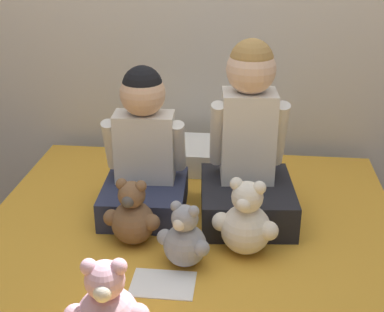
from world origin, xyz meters
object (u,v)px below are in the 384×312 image
(teddy_bear_held_by_left_child, at_px, (133,216))
(teddy_bear_held_by_right_child, at_px, (246,222))
(pillow_at_headboard, at_px, (203,155))
(teddy_bear_at_foot_of_bed, at_px, (107,310))
(child_on_right, at_px, (248,151))
(teddy_bear_between_children, at_px, (185,239))
(bed, at_px, (185,311))
(child_on_left, at_px, (144,155))
(sign_card, at_px, (163,284))

(teddy_bear_held_by_left_child, distance_m, teddy_bear_held_by_right_child, 0.41)
(pillow_at_headboard, bearing_deg, teddy_bear_at_foot_of_bed, -97.58)
(child_on_right, xyz_separation_m, teddy_bear_between_children, (-0.20, -0.37, -0.18))
(child_on_right, relative_size, teddy_bear_between_children, 2.97)
(teddy_bear_held_by_right_child, height_order, pillow_at_headboard, teddy_bear_held_by_right_child)
(teddy_bear_between_children, height_order, pillow_at_headboard, teddy_bear_between_children)
(teddy_bear_held_by_left_child, bearing_deg, teddy_bear_between_children, -23.11)
(teddy_bear_held_by_left_child, distance_m, pillow_at_headboard, 0.71)
(bed, bearing_deg, child_on_right, 57.85)
(teddy_bear_at_foot_of_bed, bearing_deg, pillow_at_headboard, 75.48)
(child_on_right, xyz_separation_m, teddy_bear_held_by_right_child, (0.00, -0.27, -0.16))
(teddy_bear_held_by_left_child, xyz_separation_m, teddy_bear_at_foot_of_bed, (0.04, -0.52, 0.01))
(child_on_left, bearing_deg, teddy_bear_at_foot_of_bed, -89.82)
(bed, distance_m, sign_card, 0.30)
(bed, xyz_separation_m, teddy_bear_held_by_left_child, (-0.20, 0.08, 0.35))
(child_on_left, xyz_separation_m, teddy_bear_held_by_left_child, (0.00, -0.25, -0.13))
(child_on_left, xyz_separation_m, sign_card, (0.15, -0.49, -0.24))
(pillow_at_headboard, bearing_deg, teddy_bear_between_children, -89.54)
(pillow_at_headboard, bearing_deg, bed, -90.00)
(child_on_right, height_order, sign_card, child_on_right)
(child_on_left, relative_size, teddy_bear_held_by_left_child, 2.33)
(pillow_at_headboard, bearing_deg, child_on_right, -64.05)
(child_on_right, distance_m, pillow_at_headboard, 0.53)
(child_on_left, height_order, pillow_at_headboard, child_on_left)
(teddy_bear_held_by_left_child, relative_size, teddy_bear_held_by_right_child, 0.89)
(pillow_at_headboard, bearing_deg, sign_card, -93.17)
(bed, bearing_deg, teddy_bear_between_children, -80.46)
(child_on_left, height_order, teddy_bear_at_foot_of_bed, child_on_left)
(teddy_bear_between_children, bearing_deg, sign_card, -92.66)
(bed, bearing_deg, sign_card, -107.58)
(child_on_right, xyz_separation_m, pillow_at_headboard, (-0.21, 0.43, -0.22))
(child_on_right, relative_size, teddy_bear_held_by_right_child, 2.46)
(teddy_bear_held_by_right_child, bearing_deg, teddy_bear_at_foot_of_bed, -112.51)
(child_on_right, relative_size, pillow_at_headboard, 1.31)
(bed, relative_size, child_on_left, 3.17)
(child_on_left, bearing_deg, teddy_bear_between_children, -63.66)
(child_on_right, xyz_separation_m, teddy_bear_held_by_left_child, (-0.41, -0.25, -0.17))
(child_on_right, relative_size, teddy_bear_held_by_left_child, 2.76)
(bed, xyz_separation_m, sign_card, (-0.05, -0.16, 0.24))
(teddy_bear_between_children, bearing_deg, child_on_left, 141.45)
(bed, height_order, teddy_bear_at_foot_of_bed, teddy_bear_at_foot_of_bed)
(child_on_right, relative_size, sign_card, 3.35)
(sign_card, bearing_deg, teddy_bear_held_by_left_child, 121.54)
(child_on_right, bearing_deg, bed, -127.81)
(teddy_bear_held_by_right_child, xyz_separation_m, sign_card, (-0.26, -0.22, -0.12))
(sign_card, bearing_deg, teddy_bear_at_foot_of_bed, -111.49)
(teddy_bear_between_children, bearing_deg, teddy_bear_at_foot_of_bed, -90.27)
(teddy_bear_between_children, distance_m, sign_card, 0.17)
(teddy_bear_held_by_right_child, bearing_deg, child_on_left, 160.87)
(child_on_right, bearing_deg, child_on_left, 174.48)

